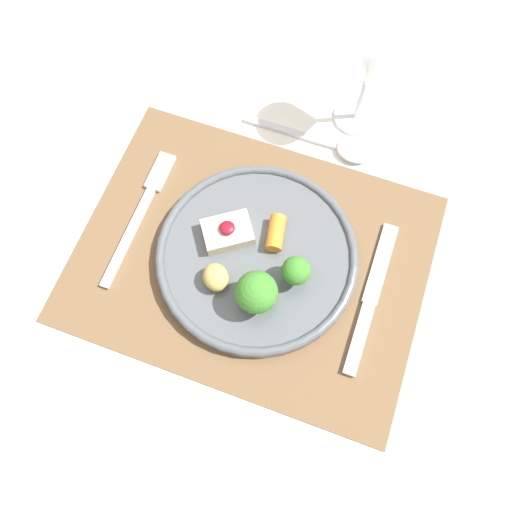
{
  "coord_description": "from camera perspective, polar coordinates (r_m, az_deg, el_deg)",
  "views": [
    {
      "loc": [
        0.08,
        -0.22,
        1.37
      ],
      "look_at": [
        0.01,
        -0.0,
        0.76
      ],
      "focal_mm": 35.0,
      "sensor_mm": 36.0,
      "label": 1
    }
  ],
  "objects": [
    {
      "name": "spoon",
      "position": [
        0.75,
        9.64,
        12.29
      ],
      "size": [
        0.2,
        0.04,
        0.02
      ],
      "rotation": [
        0.0,
        0.0,
        0.0
      ],
      "color": "silver",
      "rests_on": "dining_table"
    },
    {
      "name": "knife",
      "position": [
        0.66,
        12.68,
        -5.67
      ],
      "size": [
        0.02,
        0.21,
        0.01
      ],
      "rotation": [
        0.0,
        0.0,
        -0.0
      ],
      "color": "silver",
      "rests_on": "placemat"
    },
    {
      "name": "fork",
      "position": [
        0.71,
        -12.8,
        5.44
      ],
      "size": [
        0.02,
        0.21,
        0.01
      ],
      "rotation": [
        0.0,
        0.0,
        0.02
      ],
      "color": "silver",
      "rests_on": "placemat"
    },
    {
      "name": "ground_plane",
      "position": [
        1.39,
        -0.24,
        -10.94
      ],
      "size": [
        8.0,
        8.0,
        0.0
      ],
      "primitive_type": "plane",
      "color": "gray"
    },
    {
      "name": "dinner_plate",
      "position": [
        0.65,
        -0.03,
        -0.45
      ],
      "size": [
        0.27,
        0.27,
        0.08
      ],
      "color": "#4C5156",
      "rests_on": "placemat"
    },
    {
      "name": "wine_glass_near",
      "position": [
        0.7,
        13.09,
        20.74
      ],
      "size": [
        0.08,
        0.08,
        0.17
      ],
      "color": "white",
      "rests_on": "dining_table"
    },
    {
      "name": "dining_table",
      "position": [
        0.74,
        -0.44,
        -2.17
      ],
      "size": [
        1.44,
        1.29,
        0.74
      ],
      "color": "white",
      "rests_on": "ground_plane"
    },
    {
      "name": "placemat",
      "position": [
        0.67,
        -0.49,
        -0.17
      ],
      "size": [
        0.46,
        0.35,
        0.0
      ],
      "primitive_type": "cube",
      "color": "brown",
      "rests_on": "dining_table"
    }
  ]
}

